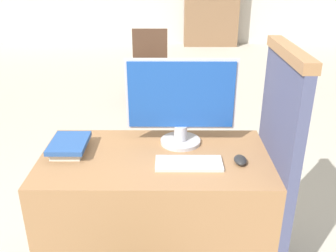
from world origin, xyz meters
TOP-DOWN VIEW (x-y plane):
  - desk at (0.00, 0.32)m, footprint 1.19×0.64m
  - carrel_divider at (0.62, 0.29)m, footprint 0.07×0.58m
  - monitor at (0.14, 0.47)m, footprint 0.58×0.22m
  - keyboard at (0.17, 0.23)m, footprint 0.33×0.14m
  - mouse at (0.43, 0.25)m, footprint 0.06×0.10m
  - book_stack at (-0.45, 0.36)m, footprint 0.19×0.25m
  - far_chair at (-0.18, 3.21)m, footprint 0.44×0.44m
  - bookshelf_far at (0.93, 6.60)m, footprint 1.11×0.32m

SIDE VIEW (x-z plane):
  - desk at x=0.00m, z-range 0.00..0.75m
  - far_chair at x=-0.18m, z-range 0.05..0.94m
  - carrel_divider at x=0.62m, z-range 0.01..1.33m
  - keyboard at x=0.17m, z-range 0.75..0.77m
  - mouse at x=0.43m, z-range 0.75..0.79m
  - book_stack at x=-0.45m, z-range 0.75..0.82m
  - bookshelf_far at x=0.93m, z-range 0.00..1.81m
  - monitor at x=0.14m, z-range 0.76..1.23m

